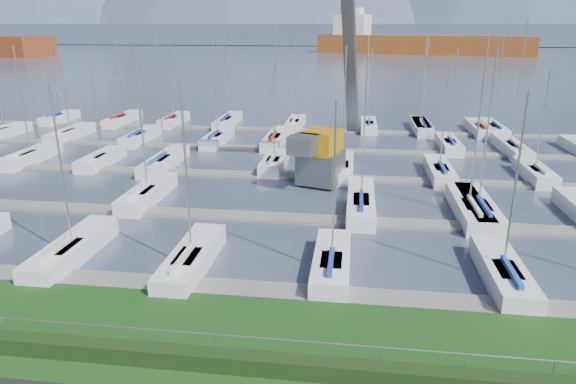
# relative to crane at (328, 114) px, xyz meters

# --- Properties ---
(water) EXTENTS (800.00, 540.00, 0.20)m
(water) POSITION_rel_crane_xyz_m (-1.52, 234.49, -5.73)
(water) COLOR #40495D
(hedge) EXTENTS (80.00, 0.70, 0.70)m
(hedge) POSITION_rel_crane_xyz_m (-1.52, -25.91, -4.98)
(hedge) COLOR black
(hedge) RESTS_ON grass
(fence) EXTENTS (80.00, 0.04, 0.04)m
(fence) POSITION_rel_crane_xyz_m (-1.52, -25.51, -4.13)
(fence) COLOR #92959A
(fence) RESTS_ON grass
(foothill) EXTENTS (900.00, 80.00, 12.00)m
(foothill) POSITION_rel_crane_xyz_m (-1.52, 304.49, 0.67)
(foothill) COLOR #465167
(foothill) RESTS_ON water
(docks) EXTENTS (90.00, 41.60, 0.25)m
(docks) POSITION_rel_crane_xyz_m (-1.52, 0.49, -5.55)
(docks) COLOR slate
(docks) RESTS_ON water
(crane) EXTENTS (5.49, 13.47, 22.35)m
(crane) POSITION_rel_crane_xyz_m (0.00, 0.00, 0.00)
(crane) COLOR slate
(crane) RESTS_ON water
(cargo_ship_mid) EXTENTS (91.76, 40.36, 21.50)m
(cargo_ship_mid) POSITION_rel_crane_xyz_m (25.47, 195.03, -1.69)
(cargo_ship_mid) COLOR brown
(cargo_ship_mid) RESTS_ON water
(sailboat_fleet) EXTENTS (76.20, 49.98, 13.77)m
(sailboat_fleet) POSITION_rel_crane_xyz_m (-1.37, 4.48, 0.03)
(sailboat_fleet) COLOR silver
(sailboat_fleet) RESTS_ON water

